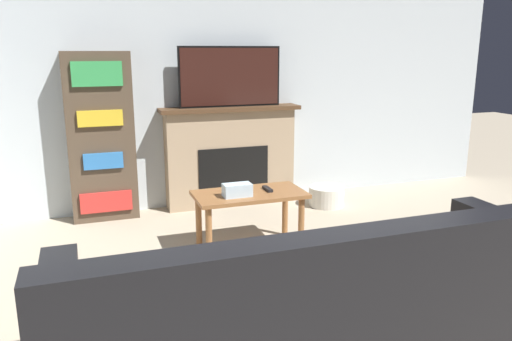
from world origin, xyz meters
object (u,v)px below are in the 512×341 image
(fireplace, at_px, (231,156))
(storage_basket, at_px, (327,196))
(bookshelf, at_px, (101,137))
(tv, at_px, (230,77))
(coffee_table, at_px, (250,202))
(couch, at_px, (328,328))

(fireplace, distance_m, storage_basket, 1.08)
(bookshelf, height_order, storage_basket, bookshelf)
(storage_basket, bearing_deg, tv, 157.93)
(coffee_table, xyz_separation_m, storage_basket, (1.12, 0.81, -0.29))
(couch, height_order, coffee_table, couch)
(coffee_table, bearing_deg, storage_basket, 35.91)
(fireplace, xyz_separation_m, bookshelf, (-1.26, -0.02, 0.27))
(tv, distance_m, couch, 3.12)
(couch, bearing_deg, bookshelf, 106.37)
(couch, bearing_deg, storage_basket, 62.64)
(fireplace, distance_m, coffee_table, 1.23)
(fireplace, relative_size, tv, 1.38)
(fireplace, height_order, storage_basket, fireplace)
(fireplace, bearing_deg, bookshelf, -178.99)
(coffee_table, height_order, bookshelf, bookshelf)
(tv, distance_m, coffee_table, 1.52)
(storage_basket, bearing_deg, coffee_table, -144.09)
(fireplace, relative_size, coffee_table, 1.62)
(coffee_table, bearing_deg, tv, 80.26)
(fireplace, distance_m, tv, 0.80)
(couch, xyz_separation_m, storage_basket, (1.32, 2.55, -0.20))
(coffee_table, distance_m, bookshelf, 1.63)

